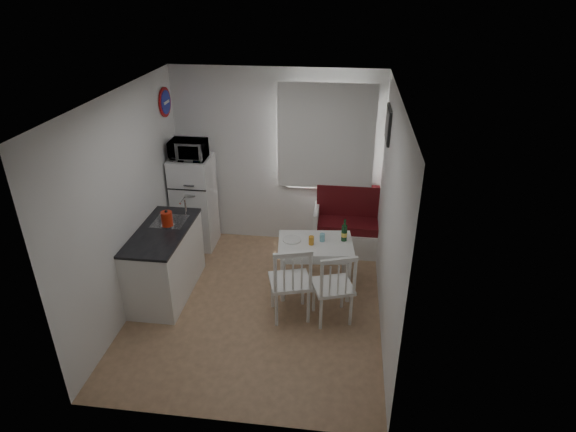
{
  "coord_description": "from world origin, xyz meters",
  "views": [
    {
      "loc": [
        0.99,
        -4.77,
        3.7
      ],
      "look_at": [
        0.32,
        0.5,
        1.02
      ],
      "focal_mm": 30.0,
      "sensor_mm": 36.0,
      "label": 1
    }
  ],
  "objects_px": {
    "kitchen_counter": "(165,261)",
    "chair_left": "(289,277)",
    "bench": "(359,231)",
    "chair_right": "(333,282)",
    "wine_bottle": "(344,230)",
    "microwave": "(188,150)",
    "dining_table": "(315,248)",
    "kettle": "(167,219)",
    "fridge": "(195,202)"
  },
  "relations": [
    {
      "from": "kitchen_counter",
      "to": "bench",
      "type": "distance_m",
      "value": 2.8
    },
    {
      "from": "dining_table",
      "to": "microwave",
      "type": "relative_size",
      "value": 2.02
    },
    {
      "from": "chair_right",
      "to": "microwave",
      "type": "bearing_deg",
      "value": 124.89
    },
    {
      "from": "bench",
      "to": "kettle",
      "type": "bearing_deg",
      "value": -152.28
    },
    {
      "from": "fridge",
      "to": "microwave",
      "type": "bearing_deg",
      "value": -90.0
    },
    {
      "from": "microwave",
      "to": "chair_left",
      "type": "bearing_deg",
      "value": -44.5
    },
    {
      "from": "wine_bottle",
      "to": "kitchen_counter",
      "type": "bearing_deg",
      "value": -169.97
    },
    {
      "from": "bench",
      "to": "microwave",
      "type": "height_order",
      "value": "microwave"
    },
    {
      "from": "chair_right",
      "to": "fridge",
      "type": "bearing_deg",
      "value": 124.02
    },
    {
      "from": "bench",
      "to": "chair_right",
      "type": "distance_m",
      "value": 1.78
    },
    {
      "from": "bench",
      "to": "dining_table",
      "type": "relative_size",
      "value": 1.37
    },
    {
      "from": "kitchen_counter",
      "to": "bench",
      "type": "height_order",
      "value": "kitchen_counter"
    },
    {
      "from": "chair_right",
      "to": "microwave",
      "type": "relative_size",
      "value": 1.13
    },
    {
      "from": "chair_left",
      "to": "wine_bottle",
      "type": "bearing_deg",
      "value": 35.93
    },
    {
      "from": "microwave",
      "to": "kettle",
      "type": "bearing_deg",
      "value": -88.43
    },
    {
      "from": "dining_table",
      "to": "chair_left",
      "type": "relative_size",
      "value": 1.74
    },
    {
      "from": "fridge",
      "to": "kettle",
      "type": "xyz_separation_m",
      "value": [
        0.03,
        -1.15,
        0.32
      ]
    },
    {
      "from": "chair_right",
      "to": "fridge",
      "type": "xyz_separation_m",
      "value": [
        -2.1,
        1.62,
        0.11
      ]
    },
    {
      "from": "kitchen_counter",
      "to": "bench",
      "type": "xyz_separation_m",
      "value": [
        2.45,
        1.36,
        -0.13
      ]
    },
    {
      "from": "kitchen_counter",
      "to": "chair_right",
      "type": "bearing_deg",
      "value": -10.01
    },
    {
      "from": "wine_bottle",
      "to": "bench",
      "type": "bearing_deg",
      "value": 76.82
    },
    {
      "from": "kitchen_counter",
      "to": "chair_right",
      "type": "height_order",
      "value": "kitchen_counter"
    },
    {
      "from": "kitchen_counter",
      "to": "microwave",
      "type": "height_order",
      "value": "microwave"
    },
    {
      "from": "dining_table",
      "to": "chair_left",
      "type": "distance_m",
      "value": 0.72
    },
    {
      "from": "bench",
      "to": "chair_right",
      "type": "relative_size",
      "value": 2.45
    },
    {
      "from": "bench",
      "to": "microwave",
      "type": "bearing_deg",
      "value": -176.19
    },
    {
      "from": "kitchen_counter",
      "to": "bench",
      "type": "relative_size",
      "value": 0.97
    },
    {
      "from": "microwave",
      "to": "bench",
      "type": "bearing_deg",
      "value": 3.81
    },
    {
      "from": "dining_table",
      "to": "kettle",
      "type": "distance_m",
      "value": 1.87
    },
    {
      "from": "chair_left",
      "to": "chair_right",
      "type": "relative_size",
      "value": 1.03
    },
    {
      "from": "chair_right",
      "to": "kitchen_counter",
      "type": "bearing_deg",
      "value": 151.62
    },
    {
      "from": "microwave",
      "to": "wine_bottle",
      "type": "bearing_deg",
      "value": -20.01
    },
    {
      "from": "chair_left",
      "to": "chair_right",
      "type": "xyz_separation_m",
      "value": [
        0.5,
        0.0,
        -0.03
      ]
    },
    {
      "from": "kettle",
      "to": "wine_bottle",
      "type": "bearing_deg",
      "value": 7.78
    },
    {
      "from": "kitchen_counter",
      "to": "dining_table",
      "type": "xyz_separation_m",
      "value": [
        1.87,
        0.29,
        0.16
      ]
    },
    {
      "from": "chair_right",
      "to": "wine_bottle",
      "type": "height_order",
      "value": "wine_bottle"
    },
    {
      "from": "microwave",
      "to": "wine_bottle",
      "type": "height_order",
      "value": "microwave"
    },
    {
      "from": "chair_left",
      "to": "wine_bottle",
      "type": "xyz_separation_m",
      "value": [
        0.6,
        0.77,
        0.23
      ]
    },
    {
      "from": "dining_table",
      "to": "microwave",
      "type": "bearing_deg",
      "value": 147.58
    },
    {
      "from": "chair_left",
      "to": "wine_bottle",
      "type": "relative_size",
      "value": 1.92
    },
    {
      "from": "dining_table",
      "to": "kettle",
      "type": "bearing_deg",
      "value": 179.7
    },
    {
      "from": "chair_right",
      "to": "kettle",
      "type": "distance_m",
      "value": 2.17
    },
    {
      "from": "dining_table",
      "to": "fridge",
      "type": "xyz_separation_m",
      "value": [
        -1.85,
        0.95,
        0.08
      ]
    },
    {
      "from": "dining_table",
      "to": "chair_right",
      "type": "height_order",
      "value": "chair_right"
    },
    {
      "from": "dining_table",
      "to": "kitchen_counter",
      "type": "bearing_deg",
      "value": -177.56
    },
    {
      "from": "microwave",
      "to": "kettle",
      "type": "distance_m",
      "value": 1.21
    },
    {
      "from": "chair_left",
      "to": "kettle",
      "type": "bearing_deg",
      "value": 146.95
    },
    {
      "from": "kitchen_counter",
      "to": "chair_left",
      "type": "height_order",
      "value": "kitchen_counter"
    },
    {
      "from": "kitchen_counter",
      "to": "chair_left",
      "type": "bearing_deg",
      "value": -13.16
    },
    {
      "from": "chair_right",
      "to": "bench",
      "type": "bearing_deg",
      "value": 60.98
    }
  ]
}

